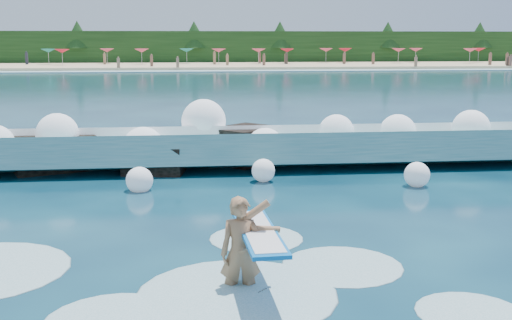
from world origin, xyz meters
name	(u,v)px	position (x,y,z in m)	size (l,w,h in m)	color
ground	(187,245)	(0.00, 0.00, 0.00)	(200.00, 200.00, 0.00)	#072438
beach	(185,66)	(0.00, 78.00, 0.20)	(140.00, 20.00, 0.40)	tan
wet_band	(185,71)	(0.00, 67.00, 0.04)	(140.00, 5.00, 0.08)	silver
treeline	(184,48)	(0.00, 88.00, 2.50)	(140.00, 4.00, 5.00)	black
breaking_wave	(238,149)	(1.54, 7.40, 0.53)	(17.47, 2.75, 1.51)	teal
rock_cluster	(143,154)	(-1.26, 7.54, 0.41)	(8.22, 3.15, 1.29)	black
surfer_with_board	(245,248)	(0.87, -2.19, 0.64)	(0.92, 2.90, 1.73)	#9F6F4A
wave_spray	(233,137)	(1.39, 7.17, 0.93)	(15.03, 4.91, 2.03)	white
surf_foam	(163,281)	(-0.39, -1.75, 0.00)	(9.59, 5.39, 0.15)	silver
beach_umbrellas	(184,50)	(-0.03, 80.20, 2.25)	(112.59, 6.74, 0.50)	#CF3C5C
beachgoers	(208,60)	(3.16, 75.71, 1.11)	(98.57, 13.54, 1.94)	#3F332D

